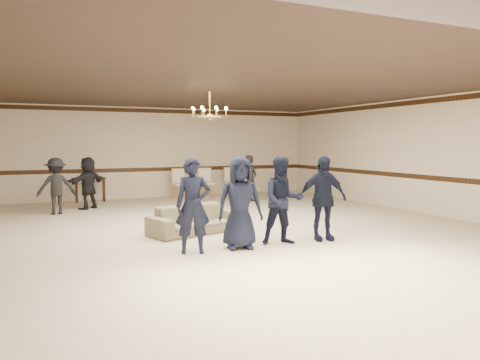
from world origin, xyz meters
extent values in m
cube|color=#C5B598|center=(0.00, 0.00, 0.00)|extent=(12.00, 14.00, 0.01)
cube|color=black|center=(0.00, 0.00, 3.20)|extent=(12.00, 14.00, 0.01)
cube|color=beige|center=(0.00, 7.00, 1.60)|extent=(12.00, 0.01, 3.20)
cube|color=beige|center=(6.00, 0.00, 1.60)|extent=(0.01, 14.00, 3.20)
cube|color=#311B0E|center=(0.00, 6.99, 1.00)|extent=(12.00, 0.02, 0.14)
cube|color=#311B0E|center=(0.00, 6.99, 3.08)|extent=(12.00, 0.02, 0.14)
imported|color=black|center=(-1.30, -1.67, 0.85)|extent=(0.70, 0.54, 1.69)
imported|color=black|center=(-0.40, -1.67, 0.85)|extent=(0.92, 0.69, 1.69)
imported|color=black|center=(0.50, -1.67, 0.85)|extent=(0.94, 0.81, 1.69)
imported|color=black|center=(1.40, -1.67, 0.85)|extent=(1.06, 0.61, 1.69)
imported|color=#827856|center=(-0.69, 0.05, 0.30)|extent=(2.19, 1.37, 0.60)
imported|color=black|center=(-3.31, 4.14, 0.77)|extent=(1.01, 0.60, 1.54)
imported|color=black|center=(-2.41, 4.84, 0.77)|extent=(1.41, 1.24, 1.54)
imported|color=black|center=(2.69, 4.44, 0.77)|extent=(0.67, 0.63, 1.54)
cube|color=black|center=(-2.18, 6.47, 0.41)|extent=(0.97, 0.42, 0.81)
camera|label=1|loc=(-3.81, -9.37, 1.94)|focal=34.65mm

